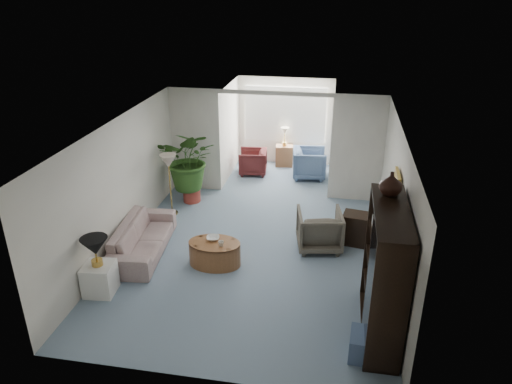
% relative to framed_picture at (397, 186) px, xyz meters
% --- Properties ---
extents(floor, '(6.00, 6.00, 0.00)m').
position_rel_framed_picture_xyz_m(floor, '(-2.46, 0.10, -1.70)').
color(floor, gray).
rests_on(floor, ground).
extents(sunroom_floor, '(2.60, 2.60, 0.00)m').
position_rel_framed_picture_xyz_m(sunroom_floor, '(-2.46, 4.20, -1.70)').
color(sunroom_floor, gray).
rests_on(sunroom_floor, ground).
extents(back_pier_left, '(1.20, 0.12, 2.50)m').
position_rel_framed_picture_xyz_m(back_pier_left, '(-4.36, 3.10, -0.45)').
color(back_pier_left, beige).
rests_on(back_pier_left, ground).
extents(back_pier_right, '(1.20, 0.12, 2.50)m').
position_rel_framed_picture_xyz_m(back_pier_right, '(-0.56, 3.10, -0.45)').
color(back_pier_right, beige).
rests_on(back_pier_right, ground).
extents(back_header, '(2.60, 0.12, 0.10)m').
position_rel_framed_picture_xyz_m(back_header, '(-2.46, 3.10, 0.75)').
color(back_header, beige).
rests_on(back_header, back_pier_left).
extents(window_pane, '(2.20, 0.02, 1.50)m').
position_rel_framed_picture_xyz_m(window_pane, '(-2.46, 5.28, -0.30)').
color(window_pane, white).
extents(window_blinds, '(2.20, 0.02, 1.50)m').
position_rel_framed_picture_xyz_m(window_blinds, '(-2.46, 5.25, -0.30)').
color(window_blinds, white).
extents(framed_picture, '(0.04, 0.50, 0.40)m').
position_rel_framed_picture_xyz_m(framed_picture, '(0.00, 0.00, 0.00)').
color(framed_picture, '#B0A88D').
extents(sofa, '(1.00, 2.13, 0.60)m').
position_rel_framed_picture_xyz_m(sofa, '(-4.51, -0.01, -1.40)').
color(sofa, '#B4A798').
rests_on(sofa, ground).
extents(end_table, '(0.52, 0.52, 0.53)m').
position_rel_framed_picture_xyz_m(end_table, '(-4.71, -1.36, -1.44)').
color(end_table, white).
rests_on(end_table, ground).
extents(table_lamp, '(0.44, 0.44, 0.30)m').
position_rel_framed_picture_xyz_m(table_lamp, '(-4.71, -1.36, -0.82)').
color(table_lamp, black).
rests_on(table_lamp, end_table).
extents(floor_lamp, '(0.36, 0.36, 0.28)m').
position_rel_framed_picture_xyz_m(floor_lamp, '(-4.51, 1.63, -0.45)').
color(floor_lamp, beige).
rests_on(floor_lamp, ground).
extents(coffee_table, '(1.12, 1.12, 0.45)m').
position_rel_framed_picture_xyz_m(coffee_table, '(-3.06, -0.19, -1.47)').
color(coffee_table, brown).
rests_on(coffee_table, ground).
extents(coffee_bowl, '(0.28, 0.28, 0.06)m').
position_rel_framed_picture_xyz_m(coffee_bowl, '(-3.11, -0.09, -1.22)').
color(coffee_bowl, silver).
rests_on(coffee_bowl, coffee_table).
extents(coffee_cup, '(0.12, 0.12, 0.09)m').
position_rel_framed_picture_xyz_m(coffee_cup, '(-2.91, -0.29, -1.20)').
color(coffee_cup, beige).
rests_on(coffee_cup, coffee_table).
extents(wingback_chair, '(0.96, 0.98, 0.77)m').
position_rel_framed_picture_xyz_m(wingback_chair, '(-1.23, 0.75, -1.31)').
color(wingback_chair, '#676051').
rests_on(wingback_chair, ground).
extents(side_table_dark, '(0.59, 0.50, 0.63)m').
position_rel_framed_picture_xyz_m(side_table_dark, '(-0.53, 1.05, -1.39)').
color(side_table_dark, black).
rests_on(side_table_dark, ground).
extents(entertainment_cabinet, '(0.48, 1.79, 1.99)m').
position_rel_framed_picture_xyz_m(entertainment_cabinet, '(-0.23, -1.52, -0.71)').
color(entertainment_cabinet, black).
rests_on(entertainment_cabinet, ground).
extents(cabinet_urn, '(0.33, 0.33, 0.34)m').
position_rel_framed_picture_xyz_m(cabinet_urn, '(-0.23, -1.02, 0.46)').
color(cabinet_urn, black).
rests_on(cabinet_urn, entertainment_cabinet).
extents(ottoman, '(0.49, 0.49, 0.37)m').
position_rel_framed_picture_xyz_m(ottoman, '(-0.42, -2.11, -1.52)').
color(ottoman, slate).
rests_on(ottoman, ground).
extents(plant_pot, '(0.40, 0.40, 0.32)m').
position_rel_framed_picture_xyz_m(plant_pot, '(-4.28, 2.35, -1.54)').
color(plant_pot, '#A23A2F').
rests_on(plant_pot, ground).
extents(house_plant, '(1.30, 1.13, 1.44)m').
position_rel_framed_picture_xyz_m(house_plant, '(-4.28, 2.35, -0.66)').
color(house_plant, '#2D561D').
rests_on(house_plant, plant_pot).
extents(sunroom_chair_blue, '(0.93, 0.91, 0.77)m').
position_rel_framed_picture_xyz_m(sunroom_chair_blue, '(-1.69, 4.32, -1.32)').
color(sunroom_chair_blue, slate).
rests_on(sunroom_chair_blue, ground).
extents(sunroom_chair_maroon, '(0.79, 0.78, 0.66)m').
position_rel_framed_picture_xyz_m(sunroom_chair_maroon, '(-3.19, 4.32, -1.37)').
color(sunroom_chair_maroon, '#5A211E').
rests_on(sunroom_chair_maroon, ground).
extents(sunroom_table, '(0.51, 0.42, 0.58)m').
position_rel_framed_picture_xyz_m(sunroom_table, '(-2.44, 5.07, -1.41)').
color(sunroom_table, brown).
rests_on(sunroom_table, ground).
extents(shelf_clutter, '(0.30, 1.23, 1.06)m').
position_rel_framed_picture_xyz_m(shelf_clutter, '(-0.28, -1.49, -0.72)').
color(shelf_clutter, black).
rests_on(shelf_clutter, entertainment_cabinet).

